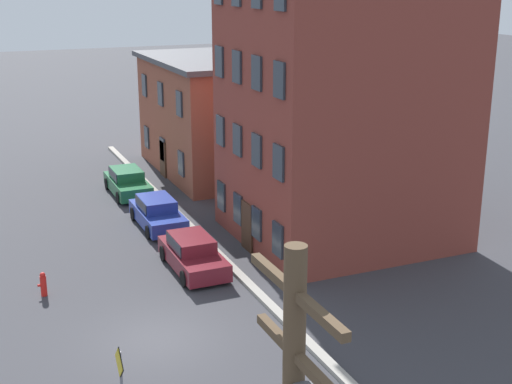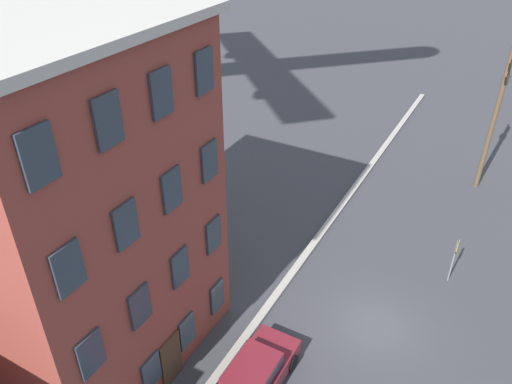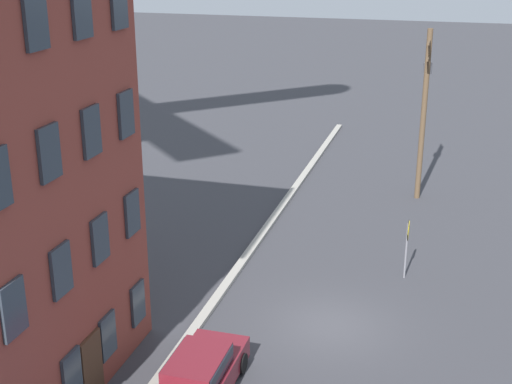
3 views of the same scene
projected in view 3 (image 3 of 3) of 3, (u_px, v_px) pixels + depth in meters
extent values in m
plane|color=#38383D|center=(330.00, 325.00, 25.43)|extent=(200.00, 200.00, 0.00)
cube|color=#9E998E|center=(211.00, 306.00, 26.58)|extent=(56.00, 0.36, 0.16)
cube|color=#2D3842|center=(14.00, 309.00, 16.72)|extent=(0.90, 0.10, 1.40)
cube|color=#2D3842|center=(72.00, 375.00, 19.75)|extent=(0.90, 0.10, 1.40)
cube|color=#2D3842|center=(61.00, 271.00, 18.66)|extent=(0.90, 0.10, 1.40)
cube|color=#2D3842|center=(49.00, 153.00, 17.58)|extent=(0.90, 0.10, 1.40)
cube|color=#2D3842|center=(36.00, 20.00, 16.49)|extent=(0.90, 0.10, 1.40)
cube|color=#2D3842|center=(108.00, 336.00, 21.68)|extent=(0.90, 0.10, 1.40)
cube|color=#2D3842|center=(100.00, 239.00, 20.60)|extent=(0.90, 0.10, 1.40)
cube|color=#2D3842|center=(91.00, 132.00, 19.51)|extent=(0.90, 0.10, 1.40)
cube|color=#2D3842|center=(82.00, 11.00, 18.43)|extent=(0.90, 0.10, 1.40)
cube|color=#2D3842|center=(138.00, 303.00, 23.62)|extent=(0.90, 0.10, 1.40)
cube|color=#2D3842|center=(132.00, 213.00, 22.53)|extent=(0.90, 0.10, 1.40)
cube|color=#2D3842|center=(126.00, 114.00, 21.45)|extent=(0.90, 0.10, 1.40)
cube|color=#2D3842|center=(119.00, 4.00, 20.36)|extent=(0.90, 0.10, 1.40)
cube|color=#472D1E|center=(92.00, 369.00, 20.89)|extent=(1.10, 0.10, 2.20)
cube|color=maroon|center=(200.00, 379.00, 21.39)|extent=(4.40, 1.80, 0.70)
cube|color=maroon|center=(197.00, 365.00, 21.00)|extent=(2.20, 1.51, 0.55)
cube|color=#1E232D|center=(197.00, 365.00, 21.00)|extent=(2.02, 1.58, 0.48)
cylinder|color=black|center=(191.00, 355.00, 22.99)|extent=(0.66, 0.22, 0.66)
cylinder|color=black|center=(242.00, 363.00, 22.55)|extent=(0.66, 0.22, 0.66)
cylinder|color=slate|center=(406.00, 251.00, 28.55)|extent=(0.08, 0.08, 2.38)
cube|color=yellow|center=(408.00, 231.00, 28.24)|extent=(0.86, 0.03, 0.86)
cube|color=black|center=(408.00, 231.00, 28.25)|extent=(0.93, 0.02, 0.93)
cylinder|color=brown|center=(423.00, 117.00, 36.32)|extent=(0.28, 0.28, 8.83)
cube|color=brown|center=(430.00, 41.00, 35.03)|extent=(2.40, 0.12, 0.12)
cube|color=brown|center=(428.00, 57.00, 35.30)|extent=(2.00, 0.12, 0.12)
cylinder|color=#515156|center=(428.00, 68.00, 35.82)|extent=(0.44, 0.44, 0.55)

